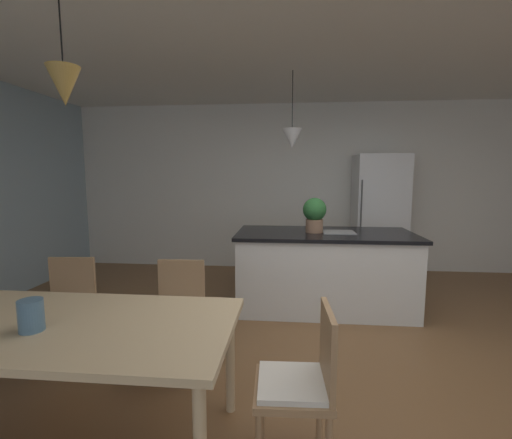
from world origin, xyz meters
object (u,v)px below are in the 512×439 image
(chair_far_right, at_px, (178,313))
(vase_on_dining_table, at_px, (31,315))
(dining_table, at_px, (48,332))
(chair_far_left, at_px, (66,309))
(chair_kitchen_end, at_px, (302,381))
(kitchen_island, at_px, (324,269))
(potted_plant_on_island, at_px, (315,213))
(refrigerator, at_px, (379,216))

(chair_far_right, relative_size, vase_on_dining_table, 5.24)
(dining_table, height_order, chair_far_left, chair_far_left)
(dining_table, distance_m, chair_kitchen_end, 1.42)
(chair_far_left, xyz_separation_m, vase_on_dining_table, (0.47, -0.96, 0.36))
(chair_far_left, relative_size, vase_on_dining_table, 5.24)
(chair_far_left, bearing_deg, kitchen_island, 33.33)
(potted_plant_on_island, bearing_deg, chair_far_right, -128.44)
(kitchen_island, distance_m, vase_on_dining_table, 3.00)
(chair_kitchen_end, xyz_separation_m, kitchen_island, (0.34, 2.30, -0.01))
(potted_plant_on_island, bearing_deg, vase_on_dining_table, -123.88)
(chair_far_right, bearing_deg, potted_plant_on_island, 51.56)
(dining_table, distance_m, kitchen_island, 2.89)
(chair_kitchen_end, bearing_deg, potted_plant_on_island, 84.67)
(chair_kitchen_end, height_order, refrigerator, refrigerator)
(dining_table, bearing_deg, chair_far_left, 119.34)
(potted_plant_on_island, height_order, vase_on_dining_table, potted_plant_on_island)
(vase_on_dining_table, bearing_deg, refrigerator, 54.94)
(chair_kitchen_end, relative_size, refrigerator, 0.47)
(dining_table, xyz_separation_m, chair_kitchen_end, (1.41, 0.00, -0.21))
(refrigerator, bearing_deg, vase_on_dining_table, -125.06)
(dining_table, height_order, vase_on_dining_table, vase_on_dining_table)
(refrigerator, relative_size, potted_plant_on_island, 4.68)
(dining_table, relative_size, potted_plant_on_island, 5.23)
(kitchen_island, bearing_deg, dining_table, -127.23)
(dining_table, distance_m, chair_far_right, 0.98)
(dining_table, relative_size, chair_far_right, 2.39)
(kitchen_island, height_order, potted_plant_on_island, potted_plant_on_island)
(refrigerator, xyz_separation_m, potted_plant_on_island, (-1.07, -1.43, 0.19))
(dining_table, distance_m, vase_on_dining_table, 0.19)
(dining_table, xyz_separation_m, chair_far_right, (0.47, 0.84, -0.21))
(refrigerator, height_order, potted_plant_on_island, refrigerator)
(refrigerator, bearing_deg, chair_kitchen_end, -109.10)
(chair_kitchen_end, xyz_separation_m, vase_on_dining_table, (-1.41, -0.12, 0.36))
(dining_table, distance_m, chair_far_left, 0.98)
(chair_far_right, xyz_separation_m, vase_on_dining_table, (-0.46, -0.96, 0.36))
(potted_plant_on_island, distance_m, vase_on_dining_table, 2.92)
(dining_table, relative_size, kitchen_island, 1.03)
(chair_kitchen_end, bearing_deg, refrigerator, 70.90)
(chair_far_right, distance_m, chair_kitchen_end, 1.26)
(dining_table, height_order, chair_far_right, chair_far_right)
(chair_far_right, distance_m, vase_on_dining_table, 1.12)
(chair_far_right, distance_m, kitchen_island, 1.94)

